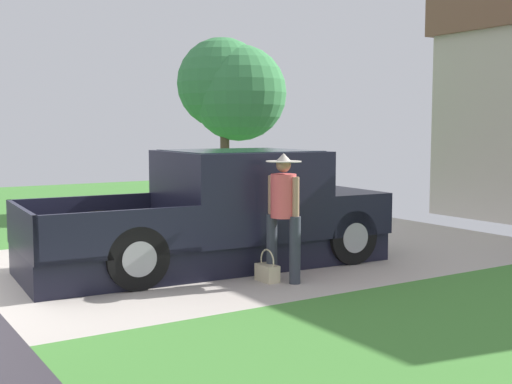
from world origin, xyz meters
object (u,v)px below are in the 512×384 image
object	(u,v)px
handbag	(267,271)
pickup_truck	(233,213)
person_with_hat	(283,208)
front_yard_tree	(231,89)

from	to	relation	value
handbag	pickup_truck	bearing A→B (deg)	170.64
pickup_truck	person_with_hat	world-z (taller)	person_with_hat
pickup_truck	handbag	distance (m)	1.39
handbag	front_yard_tree	world-z (taller)	front_yard_tree
pickup_truck	front_yard_tree	size ratio (longest dim) A/B	1.28
pickup_truck	front_yard_tree	xyz separation A→B (m)	(-5.56, 3.19, 2.17)
pickup_truck	handbag	world-z (taller)	pickup_truck
person_with_hat	handbag	distance (m)	0.86
person_with_hat	front_yard_tree	size ratio (longest dim) A/B	0.40
pickup_truck	handbag	size ratio (longest dim) A/B	12.43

